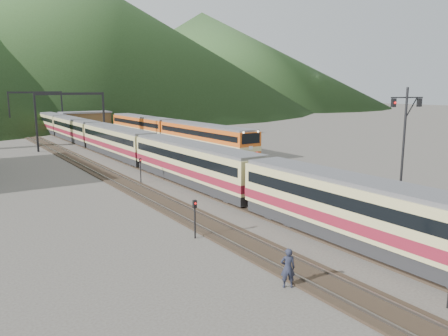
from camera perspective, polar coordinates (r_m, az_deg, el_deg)
track_main at (r=52.40m, az=-11.96°, el=0.83°), size 2.60×200.00×0.23m
track_far at (r=50.83m, az=-17.21°, el=0.30°), size 2.60×200.00×0.23m
track_second at (r=57.51m, az=-1.25°, el=1.89°), size 2.60×200.00×0.23m
platform at (r=52.82m, az=-5.52°, el=1.56°), size 8.00×100.00×1.00m
gantry_near at (r=65.24m, az=-19.38°, el=7.19°), size 9.55×0.25×8.00m
gantry_far at (r=89.68m, az=-23.34°, el=7.64°), size 9.55×0.25×8.00m
station_shed at (r=89.77m, az=-17.64°, el=6.07°), size 9.40×4.40×3.10m
hill_b at (r=244.86m, az=-22.56°, el=16.40°), size 220.00×220.00×75.00m
hill_c at (r=253.87m, az=-2.86°, el=14.07°), size 160.00×160.00×50.00m
main_train at (r=56.46m, az=-13.77°, el=3.35°), size 2.80×96.04×3.41m
second_train at (r=68.76m, az=-7.14°, el=4.94°), size 3.11×42.31×3.80m
signal_mast at (r=28.13m, az=22.45°, el=3.61°), size 2.13×0.76×7.61m
short_signal_b at (r=40.55m, az=-10.86°, el=0.13°), size 0.26×0.23×2.27m
short_signal_c at (r=25.15m, az=-3.83°, el=-6.00°), size 0.22×0.16×2.27m
worker at (r=19.55m, az=8.34°, el=-12.79°), size 0.78×0.70×1.78m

